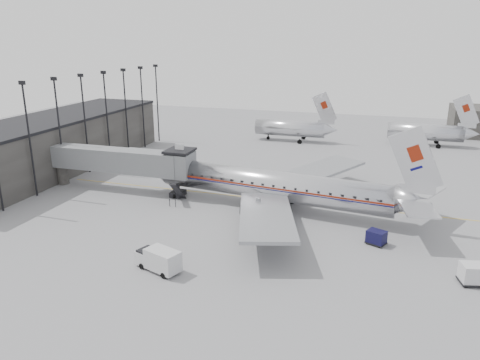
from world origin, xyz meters
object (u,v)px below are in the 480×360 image
(baggage_cart_navy, at_px, (376,237))
(ramp_worker, at_px, (250,200))
(service_van, at_px, (158,259))
(baggage_cart_white, at_px, (474,274))
(airliner, at_px, (277,186))

(baggage_cart_navy, bearing_deg, ramp_worker, 179.75)
(baggage_cart_navy, bearing_deg, service_van, -123.71)
(service_van, bearing_deg, baggage_cart_white, 32.39)
(airliner, relative_size, baggage_cart_navy, 15.96)
(ramp_worker, bearing_deg, airliner, -15.53)
(service_van, distance_m, baggage_cart_white, 27.88)
(airliner, height_order, baggage_cart_navy, airliner)
(airliner, relative_size, ramp_worker, 23.79)
(baggage_cart_navy, xyz_separation_m, ramp_worker, (-15.72, 7.19, -0.01))
(service_van, relative_size, baggage_cart_navy, 2.10)
(service_van, height_order, baggage_cart_navy, service_van)
(airliner, bearing_deg, ramp_worker, -174.07)
(airliner, bearing_deg, baggage_cart_white, -24.51)
(service_van, height_order, ramp_worker, service_van)
(airliner, relative_size, service_van, 7.59)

